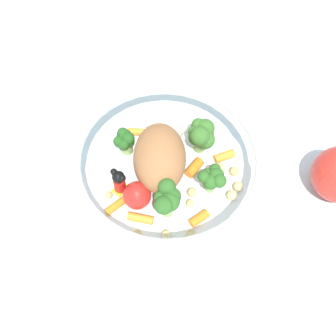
% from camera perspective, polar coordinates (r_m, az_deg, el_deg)
% --- Properties ---
extents(ground_plane, '(2.40, 2.40, 0.00)m').
position_cam_1_polar(ground_plane, '(0.55, -1.22, -2.15)').
color(ground_plane, silver).
extents(food_container, '(0.21, 0.21, 0.07)m').
position_cam_1_polar(food_container, '(0.52, -0.14, 0.58)').
color(food_container, white).
rests_on(food_container, ground_plane).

